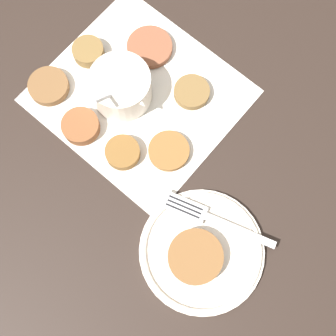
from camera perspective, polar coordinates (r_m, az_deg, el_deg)
ground_plane at (r=0.84m, az=-3.07°, el=8.37°), size 4.00×4.00×0.00m
napkin at (r=0.84m, az=-3.74°, el=8.61°), size 0.36×0.33×0.00m
sauce_bowl at (r=0.81m, az=-5.70°, el=9.67°), size 0.11×0.12×0.11m
fritter_0 at (r=0.79m, az=0.11°, el=2.10°), size 0.07×0.07×0.01m
fritter_1 at (r=0.83m, az=2.91°, el=9.23°), size 0.06×0.06×0.01m
fritter_2 at (r=0.87m, az=-9.69°, el=13.82°), size 0.06×0.06×0.02m
fritter_3 at (r=0.79m, az=-5.55°, el=1.89°), size 0.06×0.06×0.02m
fritter_4 at (r=0.87m, az=-2.25°, el=14.50°), size 0.08×0.08×0.01m
fritter_5 at (r=0.86m, az=-14.35°, el=9.64°), size 0.07×0.07×0.02m
fritter_6 at (r=0.81m, az=-10.60°, el=5.01°), size 0.06×0.06×0.02m
serving_plate at (r=0.76m, az=4.13°, el=-10.07°), size 0.20×0.20×0.02m
fritter_on_plate at (r=0.74m, az=3.36°, el=-10.75°), size 0.09×0.09×0.02m
fork at (r=0.76m, az=4.66°, el=-5.89°), size 0.19×0.09×0.00m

